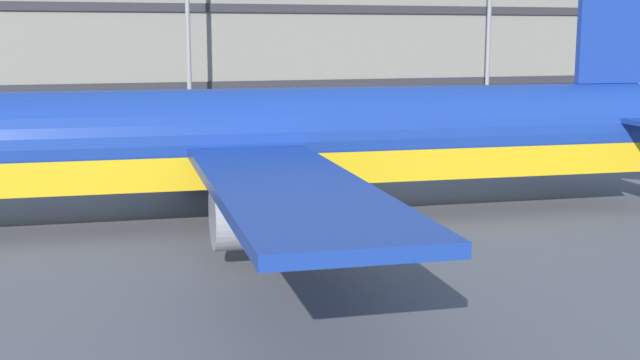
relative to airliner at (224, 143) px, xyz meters
name	(u,v)px	position (x,y,z in m)	size (l,w,h in m)	color
ground_plane	(300,235)	(2.20, -3.06, -3.22)	(600.00, 600.00, 0.00)	#5B5B60
terminal_structure	(143,10)	(2.20, 46.82, 6.47)	(125.20, 17.77, 19.38)	gray
airliner	(224,143)	(0.00, 0.00, 0.00)	(44.03, 35.68, 11.25)	navy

